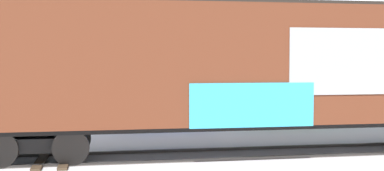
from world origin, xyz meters
The scene contains 6 objects.
ground_plane centered at (0.00, 0.00, 0.00)m, with size 260.00×260.00×0.00m, color silver.
track centered at (-0.64, 0.05, 0.04)m, with size 60.02×3.27×0.08m.
freight_car centered at (1.39, 0.00, 2.45)m, with size 16.79×3.47×4.30m.
hillside centered at (-0.07, 71.27, 6.37)m, with size 119.95×39.93×17.55m.
parked_car_blue centered at (-0.35, 5.88, 0.85)m, with size 4.29×2.16×1.77m.
parked_car_green centered at (4.69, 5.78, 0.88)m, with size 4.77×2.20×1.74m.
Camera 1 is at (-3.03, -13.45, 2.70)m, focal length 47.53 mm.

